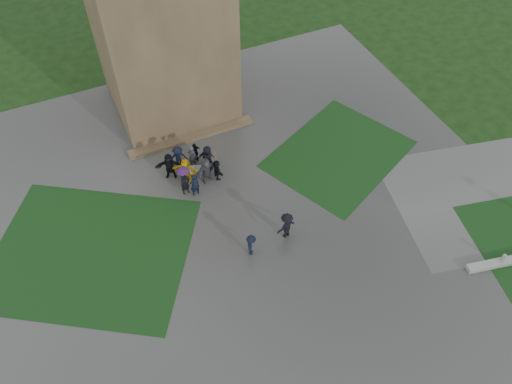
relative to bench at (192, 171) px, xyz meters
name	(u,v)px	position (x,y,z in m)	size (l,w,h in m)	color
ground	(255,254)	(1.19, -7.26, -0.41)	(120.00, 120.00, 0.00)	black
plaza	(241,228)	(1.19, -5.26, -0.40)	(34.00, 34.00, 0.02)	#3A3A37
lawn_inset_left	(91,252)	(-7.31, -3.26, -0.38)	(11.00, 9.00, 0.01)	#123312
lawn_inset_right	(339,154)	(9.69, -2.26, -0.38)	(9.00, 7.00, 0.01)	#123312
tower_plinth	(192,137)	(1.19, 3.34, -0.28)	(9.00, 0.80, 0.22)	brown
bench	(192,171)	(0.00, 0.00, 0.00)	(1.36, 0.88, 0.76)	beige
visitor_cluster	(194,165)	(0.18, -0.11, 0.59)	(4.05, 3.42, 2.36)	black
pedestrian_mid	(251,245)	(1.05, -7.09, 0.37)	(0.98, 0.51, 1.52)	black
pedestrian_near	(286,226)	(3.40, -6.81, 0.55)	(1.21, 0.63, 1.88)	black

